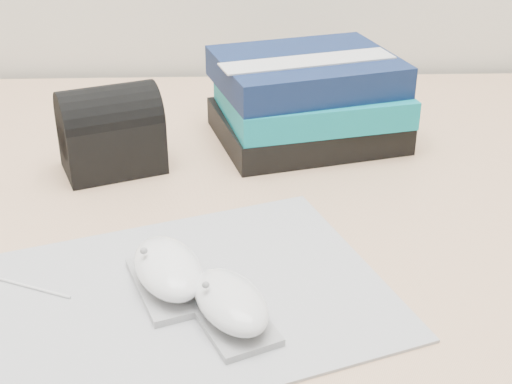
{
  "coord_description": "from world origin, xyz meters",
  "views": [
    {
      "loc": [
        -0.13,
        0.76,
        1.14
      ],
      "look_at": [
        -0.11,
        1.46,
        0.77
      ],
      "focal_mm": 50.0,
      "sensor_mm": 36.0,
      "label": 1
    }
  ],
  "objects_px": {
    "desk": "(323,294)",
    "book_stack": "(308,99)",
    "mouse_front": "(231,304)",
    "pouch": "(111,130)",
    "mouse_rear": "(168,271)"
  },
  "relations": [
    {
      "from": "desk",
      "to": "mouse_front",
      "type": "distance_m",
      "value": 0.47
    },
    {
      "from": "mouse_rear",
      "to": "book_stack",
      "type": "height_order",
      "value": "book_stack"
    },
    {
      "from": "desk",
      "to": "pouch",
      "type": "relative_size",
      "value": 10.88
    },
    {
      "from": "mouse_rear",
      "to": "mouse_front",
      "type": "relative_size",
      "value": 1.06
    },
    {
      "from": "desk",
      "to": "book_stack",
      "type": "height_order",
      "value": "book_stack"
    },
    {
      "from": "pouch",
      "to": "mouse_front",
      "type": "bearing_deg",
      "value": -65.12
    },
    {
      "from": "mouse_rear",
      "to": "mouse_front",
      "type": "xyz_separation_m",
      "value": [
        0.06,
        -0.05,
        -0.0
      ]
    },
    {
      "from": "desk",
      "to": "mouse_front",
      "type": "height_order",
      "value": "mouse_front"
    },
    {
      "from": "book_stack",
      "to": "pouch",
      "type": "relative_size",
      "value": 1.95
    },
    {
      "from": "desk",
      "to": "mouse_front",
      "type": "relative_size",
      "value": 13.51
    },
    {
      "from": "desk",
      "to": "pouch",
      "type": "xyz_separation_m",
      "value": [
        -0.29,
        -0.03,
        0.29
      ]
    },
    {
      "from": "mouse_rear",
      "to": "mouse_front",
      "type": "bearing_deg",
      "value": -41.75
    },
    {
      "from": "mouse_front",
      "to": "book_stack",
      "type": "relative_size",
      "value": 0.41
    },
    {
      "from": "mouse_rear",
      "to": "desk",
      "type": "bearing_deg",
      "value": 57.46
    },
    {
      "from": "mouse_front",
      "to": "pouch",
      "type": "height_order",
      "value": "pouch"
    }
  ]
}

